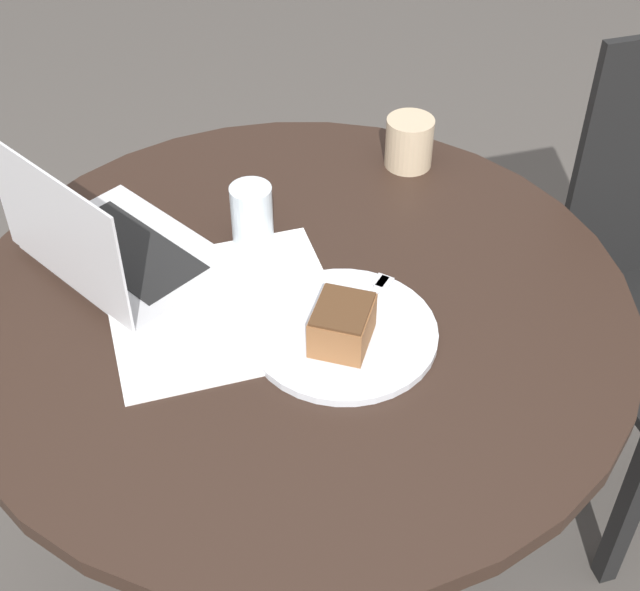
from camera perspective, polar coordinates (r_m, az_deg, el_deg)
name	(u,v)px	position (r m, az deg, el deg)	size (l,w,h in m)	color
ground_plane	(304,563)	(1.89, -1.05, -16.72)	(12.00, 12.00, 0.00)	#4C4742
dining_table	(299,366)	(1.42, -1.34, -4.53)	(1.00, 1.00, 0.73)	black
paper_document	(224,308)	(1.31, -6.17, -0.78)	(0.38, 0.36, 0.00)	white
plate	(344,333)	(1.26, 1.52, -2.40)	(0.27, 0.27, 0.01)	silver
cake_slice	(342,325)	(1.22, 1.44, -1.87)	(0.12, 0.12, 0.06)	brown
fork	(366,303)	(1.29, 2.99, -0.49)	(0.15, 0.11, 0.00)	silver
coffee_glass	(409,142)	(1.59, 5.73, 9.73)	(0.08, 0.08, 0.09)	#C6AD89
water_glass	(253,215)	(1.40, -4.33, 5.19)	(0.07, 0.07, 0.10)	silver
laptop	(111,248)	(1.38, -13.26, 2.97)	(0.30, 0.35, 0.22)	silver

